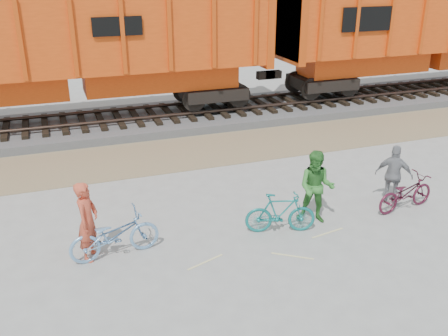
{
  "coord_description": "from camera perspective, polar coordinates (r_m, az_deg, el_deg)",
  "views": [
    {
      "loc": [
        -3.58,
        -9.19,
        5.74
      ],
      "look_at": [
        0.23,
        1.5,
        1.04
      ],
      "focal_mm": 40.0,
      "sensor_mm": 36.0,
      "label": 1
    }
  ],
  "objects": [
    {
      "name": "ground",
      "position": [
        11.41,
        1.46,
        -7.72
      ],
      "size": [
        120.0,
        120.0,
        0.0
      ],
      "primitive_type": "plane",
      "color": "#9E9E99",
      "rests_on": "ground"
    },
    {
      "name": "ballast_bed",
      "position": [
        19.37,
        -8.14,
        5.48
      ],
      "size": [
        120.0,
        4.0,
        0.3
      ],
      "primitive_type": "cube",
      "color": "slate",
      "rests_on": "ground"
    },
    {
      "name": "track",
      "position": [
        19.28,
        -8.2,
        6.4
      ],
      "size": [
        120.0,
        2.6,
        0.24
      ],
      "color": "black",
      "rests_on": "ballast_bed"
    },
    {
      "name": "bicycle_blue",
      "position": [
        10.69,
        -12.41,
        -7.47
      ],
      "size": [
        1.96,
        0.87,
        1.0
      ],
      "primitive_type": "imported",
      "rotation": [
        0.0,
        0.0,
        1.68
      ],
      "color": "#6F9ECD",
      "rests_on": "ground"
    },
    {
      "name": "person_man",
      "position": [
        11.82,
        10.5,
        -2.18
      ],
      "size": [
        1.09,
        1.04,
        1.76
      ],
      "primitive_type": "imported",
      "rotation": [
        0.0,
        0.0,
        -0.62
      ],
      "color": "#33762E",
      "rests_on": "ground"
    },
    {
      "name": "hopper_car_right",
      "position": [
        24.31,
        22.14,
        14.45
      ],
      "size": [
        14.0,
        3.13,
        4.65
      ],
      "color": "black",
      "rests_on": "track"
    },
    {
      "name": "person_solo",
      "position": [
        10.57,
        -15.34,
        -5.88
      ],
      "size": [
        0.65,
        0.74,
        1.72
      ],
      "primitive_type": "imported",
      "rotation": [
        0.0,
        0.0,
        1.1
      ],
      "color": "#C2462E",
      "rests_on": "ground"
    },
    {
      "name": "person_woman",
      "position": [
        13.24,
        18.83,
        -0.77
      ],
      "size": [
        0.93,
        0.91,
        1.56
      ],
      "primitive_type": "imported",
      "rotation": [
        0.0,
        0.0,
        2.39
      ],
      "color": "gray",
      "rests_on": "ground"
    },
    {
      "name": "gravel_strip",
      "position": [
        16.17,
        -5.53,
        1.63
      ],
      "size": [
        120.0,
        3.0,
        0.02
      ],
      "primitive_type": "cube",
      "color": "#8F7659",
      "rests_on": "ground"
    },
    {
      "name": "hopper_car_center",
      "position": [
        18.42,
        -17.03,
        13.0
      ],
      "size": [
        14.0,
        3.13,
        4.65
      ],
      "color": "black",
      "rests_on": "track"
    },
    {
      "name": "bicycle_maroon",
      "position": [
        13.15,
        20.05,
        -2.68
      ],
      "size": [
        1.78,
        0.84,
        0.9
      ],
      "primitive_type": "imported",
      "rotation": [
        0.0,
        0.0,
        1.72
      ],
      "color": "#491427",
      "rests_on": "ground"
    },
    {
      "name": "bicycle_teal",
      "position": [
        11.4,
        6.46,
        -5.13
      ],
      "size": [
        1.67,
        0.88,
        0.97
      ],
      "primitive_type": "imported",
      "rotation": [
        0.0,
        0.0,
        1.29
      ],
      "color": "#157170",
      "rests_on": "ground"
    }
  ]
}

